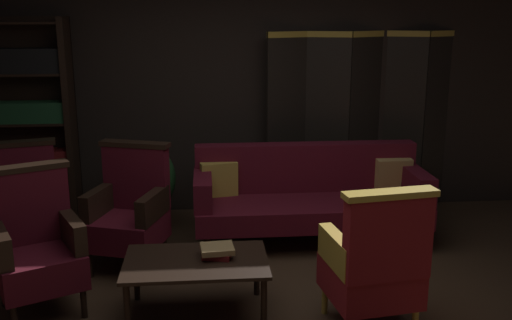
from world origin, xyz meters
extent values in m
plane|color=#3D2819|center=(0.00, 0.00, 0.00)|extent=(10.00, 10.00, 0.00)
cube|color=black|center=(0.00, 2.45, 1.40)|extent=(7.20, 0.10, 2.80)
cube|color=black|center=(0.44, 2.24, 0.95)|extent=(0.43, 0.21, 1.90)
cube|color=gold|center=(0.44, 2.24, 1.87)|extent=(0.44, 0.22, 0.06)
cube|color=black|center=(0.87, 2.26, 0.95)|extent=(0.45, 0.16, 1.90)
cube|color=gold|center=(0.87, 2.26, 1.87)|extent=(0.45, 0.17, 0.06)
cube|color=black|center=(1.29, 2.31, 0.95)|extent=(0.41, 0.26, 1.90)
cube|color=gold|center=(1.29, 2.31, 1.87)|extent=(0.42, 0.26, 0.06)
cube|color=black|center=(1.70, 2.34, 0.95)|extent=(0.44, 0.20, 1.90)
cube|color=gold|center=(1.70, 2.34, 1.87)|extent=(0.44, 0.21, 0.06)
cube|color=black|center=(2.12, 2.36, 0.95)|extent=(0.42, 0.24, 1.90)
cube|color=gold|center=(2.12, 2.36, 1.87)|extent=(0.43, 0.25, 0.06)
cube|color=black|center=(-1.73, 2.18, 1.02)|extent=(0.06, 0.32, 2.05)
cube|color=black|center=(-2.15, 2.33, 1.02)|extent=(0.90, 0.02, 2.05)
cube|color=black|center=(-2.15, 2.18, 0.06)|extent=(0.86, 0.30, 0.02)
cube|color=black|center=(-2.15, 2.18, 0.54)|extent=(0.86, 0.30, 0.02)
cube|color=maroon|center=(-2.15, 2.16, 0.65)|extent=(0.78, 0.22, 0.20)
cube|color=black|center=(-2.15, 2.18, 1.02)|extent=(0.86, 0.30, 0.02)
cube|color=#1E4C28|center=(-2.15, 2.16, 1.14)|extent=(0.78, 0.22, 0.20)
cube|color=black|center=(-2.15, 2.18, 1.51)|extent=(0.86, 0.30, 0.02)
cube|color=black|center=(-2.15, 2.16, 1.64)|extent=(0.78, 0.22, 0.23)
cube|color=black|center=(-2.15, 2.18, 1.99)|extent=(0.86, 0.30, 0.02)
cylinder|color=black|center=(-0.40, 1.05, 0.11)|extent=(0.07, 0.07, 0.22)
cylinder|color=black|center=(1.50, 1.05, 0.11)|extent=(0.07, 0.07, 0.22)
cylinder|color=black|center=(-0.40, 1.65, 0.11)|extent=(0.07, 0.07, 0.22)
cylinder|color=black|center=(1.50, 1.65, 0.11)|extent=(0.07, 0.07, 0.22)
cube|color=#4C0F19|center=(0.55, 1.35, 0.32)|extent=(2.10, 0.76, 0.20)
cube|color=#4C0F19|center=(0.55, 1.66, 0.65)|extent=(2.10, 0.18, 0.46)
cube|color=#4C0F19|center=(-0.43, 1.35, 0.55)|extent=(0.16, 0.68, 0.26)
cube|color=#4C0F19|center=(1.53, 1.35, 0.55)|extent=(0.16, 0.68, 0.26)
cube|color=#B79338|center=(-0.28, 1.55, 0.57)|extent=(0.36, 0.18, 0.34)
cube|color=tan|center=(1.38, 1.55, 0.57)|extent=(0.35, 0.16, 0.35)
cylinder|color=black|center=(-0.93, -0.17, 0.20)|extent=(0.04, 0.04, 0.39)
cylinder|color=black|center=(-0.03, -0.17, 0.20)|extent=(0.04, 0.04, 0.39)
cylinder|color=black|center=(-0.93, 0.37, 0.20)|extent=(0.04, 0.04, 0.39)
cylinder|color=black|center=(-0.03, 0.37, 0.20)|extent=(0.04, 0.04, 0.39)
cube|color=black|center=(-0.48, 0.10, 0.41)|extent=(1.00, 0.64, 0.03)
cylinder|color=gold|center=(0.88, 0.11, 0.11)|extent=(0.04, 0.04, 0.22)
cylinder|color=gold|center=(0.43, 0.04, 0.11)|extent=(0.04, 0.04, 0.22)
cube|color=maroon|center=(0.69, -0.15, 0.34)|extent=(0.64, 0.64, 0.24)
cube|color=maroon|center=(0.72, -0.38, 0.73)|extent=(0.57, 0.20, 0.54)
cube|color=gold|center=(0.72, -0.38, 1.02)|extent=(0.61, 0.22, 0.04)
cube|color=gold|center=(0.93, -0.12, 0.57)|extent=(0.16, 0.51, 0.22)
cube|color=gold|center=(0.45, -0.19, 0.57)|extent=(0.16, 0.51, 0.22)
cylinder|color=black|center=(-1.69, -0.07, 0.11)|extent=(0.04, 0.04, 0.22)
cylinder|color=black|center=(-1.28, 0.13, 0.11)|extent=(0.04, 0.04, 0.22)
cylinder|color=black|center=(-1.89, 0.35, 0.11)|extent=(0.04, 0.04, 0.22)
cylinder|color=black|center=(-1.48, 0.55, 0.11)|extent=(0.04, 0.04, 0.22)
cube|color=#4C0F19|center=(-1.58, 0.24, 0.34)|extent=(0.75, 0.75, 0.24)
cube|color=#4C0F19|center=(-1.68, 0.45, 0.73)|extent=(0.56, 0.35, 0.54)
cube|color=black|center=(-1.68, 0.45, 1.02)|extent=(0.60, 0.38, 0.04)
cube|color=black|center=(-1.80, 0.14, 0.57)|extent=(0.30, 0.49, 0.22)
cube|color=black|center=(-1.37, 0.34, 0.57)|extent=(0.30, 0.49, 0.22)
cylinder|color=black|center=(-1.35, 0.79, 0.11)|extent=(0.04, 0.04, 0.22)
cylinder|color=black|center=(-0.92, 0.64, 0.11)|extent=(0.04, 0.04, 0.22)
cylinder|color=black|center=(-1.21, 1.22, 0.11)|extent=(0.04, 0.04, 0.22)
cylinder|color=black|center=(-0.77, 1.08, 0.11)|extent=(0.04, 0.04, 0.22)
cube|color=#4C0F19|center=(-1.06, 0.93, 0.34)|extent=(0.71, 0.71, 0.24)
cube|color=#4C0F19|center=(-0.99, 1.15, 0.73)|extent=(0.57, 0.29, 0.54)
cube|color=black|center=(-0.99, 1.15, 1.02)|extent=(0.61, 0.31, 0.04)
cube|color=black|center=(-1.29, 1.01, 0.57)|extent=(0.24, 0.50, 0.22)
cube|color=black|center=(-0.83, 0.86, 0.57)|extent=(0.24, 0.50, 0.22)
cylinder|color=black|center=(-1.63, 0.87, 0.11)|extent=(0.04, 0.04, 0.22)
cylinder|color=black|center=(-2.19, 1.20, 0.11)|extent=(0.04, 0.04, 0.22)
cylinder|color=black|center=(-1.75, 1.32, 0.11)|extent=(0.04, 0.04, 0.22)
cube|color=#4C0F19|center=(-1.91, 1.04, 0.34)|extent=(0.68, 0.68, 0.24)
cube|color=#4C0F19|center=(-1.97, 1.26, 0.73)|extent=(0.57, 0.26, 0.54)
cube|color=black|center=(-1.97, 1.26, 1.02)|extent=(0.61, 0.28, 0.04)
cube|color=black|center=(-1.68, 1.10, 0.57)|extent=(0.21, 0.51, 0.22)
cylinder|color=brown|center=(-0.98, 1.77, 0.14)|extent=(0.28, 0.28, 0.28)
ellipsoid|color=#193D19|center=(-0.98, 1.77, 0.54)|extent=(0.58, 0.58, 0.67)
cube|color=maroon|center=(-0.33, 0.14, 0.44)|extent=(0.22, 0.20, 0.04)
cube|color=#9E7A47|center=(-0.33, 0.14, 0.48)|extent=(0.25, 0.22, 0.04)
camera|label=1|loc=(-0.40, -3.72, 2.11)|focal=41.32mm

